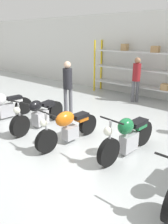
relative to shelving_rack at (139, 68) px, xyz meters
name	(u,v)px	position (x,y,z in m)	size (l,w,h in m)	color
ground_plane	(74,141)	(0.78, -5.01, -1.29)	(30.00, 30.00, 0.00)	#B2B7B7
back_wall	(162,57)	(0.78, 0.37, 0.51)	(30.00, 0.08, 3.60)	silver
shelving_rack	(139,68)	(0.00, 0.00, 0.00)	(4.33, 0.63, 2.42)	yellow
motorcycle_white	(4,106)	(-2.10, -5.29, -0.87)	(0.57, 1.98, 1.00)	black
motorcycle_black	(39,114)	(-0.65, -5.01, -0.89)	(0.71, 2.13, 0.98)	black
motorcycle_orange	(68,126)	(0.73, -5.17, -0.84)	(0.69, 2.00, 0.99)	black
motorcycle_green	(128,136)	(2.18, -4.70, -0.84)	(0.60, 2.01, 1.04)	black
person_browsing	(136,76)	(0.26, -0.71, -0.21)	(0.45, 0.45, 1.82)	#595960
person_near_rack	(68,83)	(-0.88, -3.52, -0.21)	(0.45, 0.45, 1.82)	#595960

